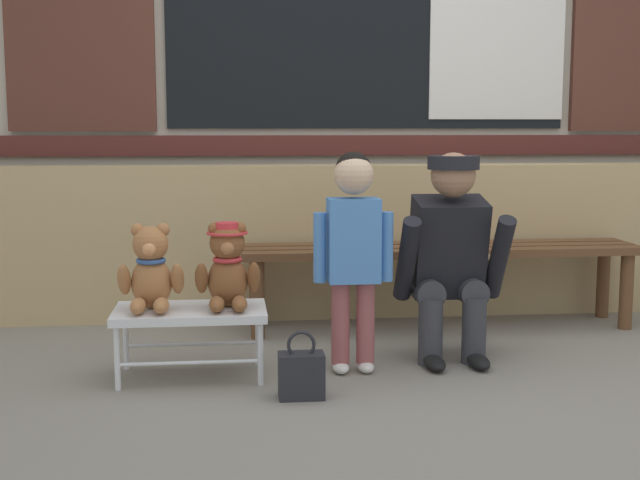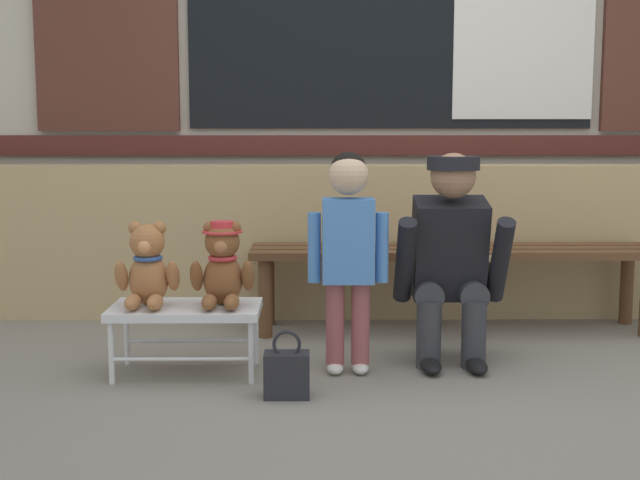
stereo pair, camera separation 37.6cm
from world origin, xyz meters
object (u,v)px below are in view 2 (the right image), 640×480
at_px(small_display_bench, 186,313).
at_px(teddy_bear_plain, 147,268).
at_px(adult_crouching, 452,258).
at_px(child_standing, 348,238).
at_px(handbag_on_ground, 287,373).
at_px(teddy_bear_with_hat, 222,266).
at_px(wooden_bench_long, 453,260).

height_order(small_display_bench, teddy_bear_plain, teddy_bear_plain).
distance_m(small_display_bench, adult_crouching, 1.20).
relative_size(small_display_bench, child_standing, 0.67).
relative_size(teddy_bear_plain, adult_crouching, 0.38).
bearing_deg(child_standing, handbag_on_ground, -127.00).
relative_size(adult_crouching, handbag_on_ground, 3.49).
distance_m(teddy_bear_with_hat, adult_crouching, 1.02).
xyz_separation_m(small_display_bench, teddy_bear_with_hat, (0.16, 0.00, 0.21)).
xyz_separation_m(teddy_bear_with_hat, child_standing, (0.54, 0.01, 0.12)).
bearing_deg(small_display_bench, teddy_bear_with_hat, 0.77).
height_order(wooden_bench_long, adult_crouching, adult_crouching).
distance_m(teddy_bear_plain, teddy_bear_with_hat, 0.32).
bearing_deg(small_display_bench, child_standing, 0.74).
height_order(adult_crouching, handbag_on_ground, adult_crouching).
relative_size(wooden_bench_long, teddy_bear_with_hat, 5.78).
bearing_deg(handbag_on_ground, child_standing, 53.00).
xyz_separation_m(child_standing, handbag_on_ground, (-0.25, -0.34, -0.50)).
relative_size(small_display_bench, teddy_bear_with_hat, 1.76).
relative_size(child_standing, handbag_on_ground, 3.52).
bearing_deg(adult_crouching, handbag_on_ground, -145.94).
distance_m(wooden_bench_long, adult_crouching, 0.63).
distance_m(small_display_bench, teddy_bear_with_hat, 0.26).
height_order(small_display_bench, child_standing, child_standing).
bearing_deg(teddy_bear_with_hat, handbag_on_ground, -49.44).
xyz_separation_m(small_display_bench, handbag_on_ground, (0.44, -0.33, -0.17)).
bearing_deg(teddy_bear_plain, wooden_bench_long, 28.26).
xyz_separation_m(wooden_bench_long, handbag_on_ground, (-0.83, -1.10, -0.28)).
xyz_separation_m(teddy_bear_plain, teddy_bear_with_hat, (0.32, 0.00, 0.01)).
height_order(small_display_bench, teddy_bear_with_hat, teddy_bear_with_hat).
relative_size(small_display_bench, handbag_on_ground, 2.35).
bearing_deg(adult_crouching, small_display_bench, -172.12).
xyz_separation_m(wooden_bench_long, small_display_bench, (-1.28, -0.77, -0.11)).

